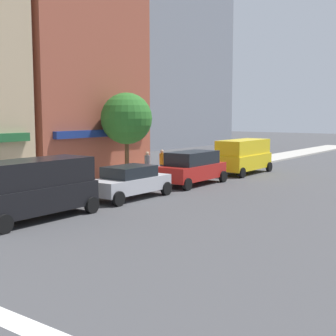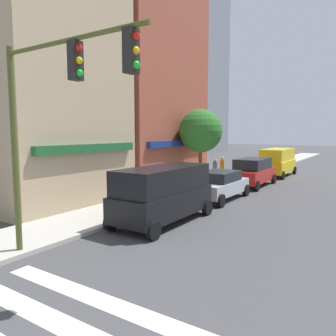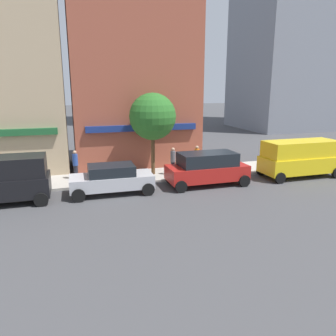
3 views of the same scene
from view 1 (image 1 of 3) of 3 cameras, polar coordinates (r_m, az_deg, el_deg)
storefront_row at (r=26.92m, az=-18.12°, el=13.44°), size 16.33×5.30×15.80m
van_black at (r=18.91m, az=-15.99°, el=-2.19°), size 5.01×2.22×2.34m
sedan_silver at (r=22.81m, az=-4.72°, el=-1.63°), size 4.43×2.02×1.59m
suv_red at (r=27.19m, az=2.98°, el=0.11°), size 4.71×2.12×1.94m
van_yellow at (r=32.69m, az=9.16°, el=1.57°), size 5.01×2.22×2.34m
pedestrian_orange_vest at (r=28.86m, az=-0.74°, el=0.57°), size 0.32×0.32×1.77m
pedestrian_blue_shirt at (r=23.66m, az=-13.14°, el=-0.92°), size 0.32×0.32×1.77m
pedestrian_grey_coat at (r=27.39m, az=-2.54°, el=0.25°), size 0.32×0.32×1.77m
street_tree at (r=26.69m, az=-5.08°, el=6.00°), size 2.92×2.92×5.16m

